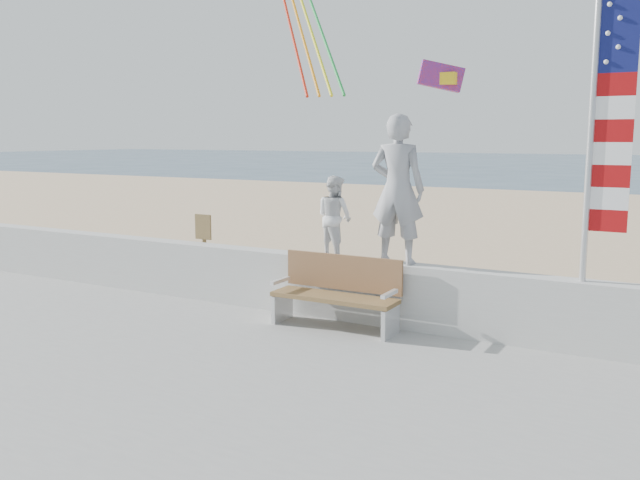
# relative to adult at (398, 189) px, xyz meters

# --- Properties ---
(ground) EXTENTS (220.00, 220.00, 0.00)m
(ground) POSITION_rel_adult_xyz_m (-1.31, -2.00, -2.11)
(ground) COLOR #2F495F
(ground) RESTS_ON ground
(sand) EXTENTS (90.00, 40.00, 0.08)m
(sand) POSITION_rel_adult_xyz_m (-1.31, 7.00, -2.07)
(sand) COLOR #D0B28A
(sand) RESTS_ON ground
(seawall) EXTENTS (30.00, 0.35, 0.90)m
(seawall) POSITION_rel_adult_xyz_m (-1.31, 0.00, -1.48)
(seawall) COLOR beige
(seawall) RESTS_ON boardwalk
(adult) EXTENTS (0.79, 0.55, 2.06)m
(adult) POSITION_rel_adult_xyz_m (0.00, 0.00, 0.00)
(adult) COLOR #97989C
(adult) RESTS_ON seawall
(child) EXTENTS (0.70, 0.63, 1.19)m
(child) POSITION_rel_adult_xyz_m (-0.98, 0.00, -0.43)
(child) COLOR silver
(child) RESTS_ON seawall
(bench) EXTENTS (1.80, 0.57, 1.00)m
(bench) POSITION_rel_adult_xyz_m (-0.69, -0.45, -1.42)
(bench) COLOR olive
(bench) RESTS_ON boardwalk
(flag) EXTENTS (0.50, 0.08, 3.50)m
(flag) POSITION_rel_adult_xyz_m (2.58, -0.00, 0.88)
(flag) COLOR silver
(flag) RESTS_ON seawall
(parafoil_kite) EXTENTS (0.88, 0.61, 0.60)m
(parafoil_kite) POSITION_rel_adult_xyz_m (-0.71, 3.80, 1.83)
(parafoil_kite) COLOR red
(parafoil_kite) RESTS_ON ground
(sign) EXTENTS (0.32, 0.07, 1.46)m
(sign) POSITION_rel_adult_xyz_m (-3.59, 0.25, -1.17)
(sign) COLOR olive
(sign) RESTS_ON sand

